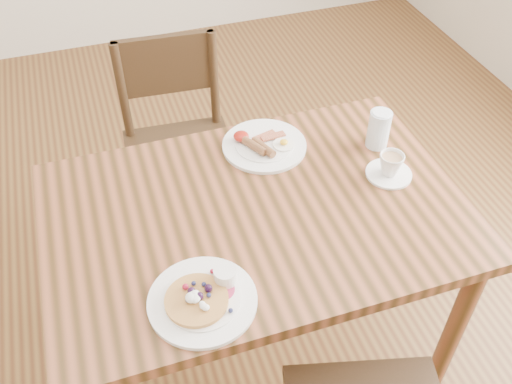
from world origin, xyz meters
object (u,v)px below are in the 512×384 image
pancake_plate (204,297)px  water_glass (379,129)px  dining_table (256,233)px  chair_far (178,141)px  breakfast_plate (263,145)px  teacup_saucer (390,167)px

pancake_plate → water_glass: size_ratio=2.15×
dining_table → pancake_plate: 0.36m
chair_far → breakfast_plate: 0.55m
chair_far → pancake_plate: (-0.13, -0.96, 0.27)m
pancake_plate → teacup_saucer: (0.65, 0.27, 0.02)m
chair_far → teacup_saucer: 0.91m
teacup_saucer → breakfast_plate: bearing=142.5°
pancake_plate → breakfast_plate: (0.33, 0.52, -0.00)m
dining_table → breakfast_plate: (0.11, 0.26, 0.11)m
water_glass → breakfast_plate: bearing=163.6°
chair_far → water_glass: 0.84m
pancake_plate → teacup_saucer: size_ratio=1.93×
dining_table → water_glass: water_glass is taller
teacup_saucer → water_glass: bearing=78.1°
chair_far → dining_table: bearing=101.5°
chair_far → teacup_saucer: bearing=131.2°
breakfast_plate → water_glass: bearing=-16.4°
pancake_plate → dining_table: bearing=49.4°
dining_table → breakfast_plate: size_ratio=4.44×
teacup_saucer → chair_far: bearing=127.3°
dining_table → pancake_plate: pancake_plate is taller
dining_table → water_glass: bearing=18.8°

